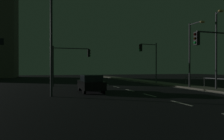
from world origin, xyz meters
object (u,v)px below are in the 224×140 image
at_px(traffic_light_overhead_east, 149,55).
at_px(street_lamp_mid_block, 217,43).
at_px(car, 91,83).
at_px(traffic_light_near_left, 71,58).
at_px(street_lamp_across_street, 50,29).
at_px(street_lamp_median, 192,48).
at_px(traffic_light_far_left, 223,48).

height_order(traffic_light_overhead_east, street_lamp_mid_block, street_lamp_mid_block).
height_order(car, traffic_light_near_left, traffic_light_near_left).
bearing_deg(car, street_lamp_mid_block, -12.17).
bearing_deg(street_lamp_mid_block, traffic_light_near_left, 142.91).
xyz_separation_m(street_lamp_mid_block, street_lamp_across_street, (-15.43, 0.11, 0.44)).
distance_m(street_lamp_mid_block, street_lamp_median, 2.58).
bearing_deg(traffic_light_near_left, street_lamp_median, -31.60).
height_order(car, traffic_light_overhead_east, traffic_light_overhead_east).
relative_size(traffic_light_near_left, street_lamp_mid_block, 0.65).
relative_size(traffic_light_far_left, street_lamp_across_street, 0.58).
bearing_deg(street_lamp_across_street, street_lamp_median, 8.94).
bearing_deg(traffic_light_far_left, street_lamp_across_street, 164.37).
xyz_separation_m(traffic_light_overhead_east, traffic_light_near_left, (-10.61, 0.22, -0.53)).
xyz_separation_m(traffic_light_overhead_east, traffic_light_far_left, (-0.71, -12.85, -0.33)).
relative_size(traffic_light_near_left, street_lamp_across_street, 0.57).
relative_size(traffic_light_overhead_east, street_lamp_mid_block, 0.75).
xyz_separation_m(traffic_light_far_left, street_lamp_median, (1.95, 5.78, 0.64)).
relative_size(car, street_lamp_across_street, 0.52).
relative_size(traffic_light_near_left, traffic_light_far_left, 0.99).
bearing_deg(traffic_light_overhead_east, traffic_light_far_left, -93.16).
xyz_separation_m(traffic_light_near_left, street_lamp_across_street, (-2.63, -9.57, 1.56)).
bearing_deg(street_lamp_across_street, traffic_light_overhead_east, 35.23).
height_order(traffic_light_far_left, street_lamp_across_street, street_lamp_across_street).
bearing_deg(street_lamp_across_street, traffic_light_far_left, -15.63).
height_order(street_lamp_median, street_lamp_across_street, street_lamp_across_street).
distance_m(traffic_light_overhead_east, street_lamp_median, 7.19).
distance_m(car, street_lamp_mid_block, 12.69).
relative_size(traffic_light_overhead_east, traffic_light_near_left, 1.15).
bearing_deg(street_lamp_mid_block, traffic_light_overhead_east, 103.04).
height_order(car, street_lamp_across_street, street_lamp_across_street).
relative_size(street_lamp_median, street_lamp_across_street, 0.81).
bearing_deg(street_lamp_median, traffic_light_far_left, -108.64).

